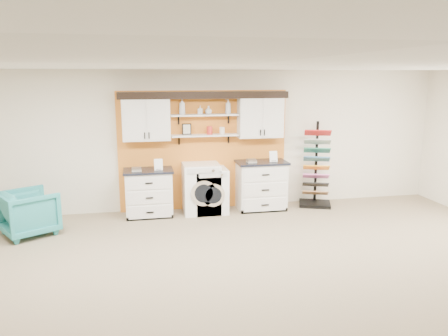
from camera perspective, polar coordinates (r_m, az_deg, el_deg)
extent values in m
plane|color=gray|center=(5.53, 3.88, -16.97)|extent=(10.00, 10.00, 0.00)
plane|color=white|center=(4.85, 4.35, 13.42)|extent=(10.00, 10.00, 0.00)
plane|color=silver|center=(8.86, -2.73, 3.62)|extent=(10.00, 0.00, 10.00)
cube|color=orange|center=(8.86, -2.68, 2.31)|extent=(3.40, 0.07, 2.40)
cube|color=silver|center=(8.51, -10.15, 6.37)|extent=(0.90, 0.34, 0.84)
cube|color=silver|center=(8.34, -11.64, 6.20)|extent=(0.42, 0.01, 0.78)
cube|color=silver|center=(8.34, -8.60, 6.32)|extent=(0.42, 0.01, 0.78)
cube|color=silver|center=(8.85, 4.74, 6.72)|extent=(0.90, 0.34, 0.84)
cube|color=silver|center=(8.62, 3.65, 6.60)|extent=(0.42, 0.01, 0.78)
cube|color=silver|center=(8.74, 6.46, 6.62)|extent=(0.42, 0.01, 0.78)
cube|color=silver|center=(8.65, -2.54, 4.29)|extent=(1.32, 0.28, 0.03)
cube|color=silver|center=(8.60, -2.56, 6.93)|extent=(1.32, 0.28, 0.03)
cube|color=black|center=(8.60, -2.61, 9.60)|extent=(3.30, 0.40, 0.10)
cube|color=black|center=(8.41, -2.41, 9.15)|extent=(3.30, 0.04, 0.04)
cube|color=black|center=(8.63, -4.90, 5.09)|extent=(0.18, 0.02, 0.22)
cube|color=beige|center=(8.62, -4.89, 5.08)|extent=(0.14, 0.01, 0.18)
cylinder|color=red|center=(8.65, -1.89, 4.94)|extent=(0.11, 0.11, 0.16)
cylinder|color=silver|center=(8.69, -0.25, 4.91)|extent=(0.10, 0.10, 0.14)
cube|color=silver|center=(8.62, -9.78, -3.30)|extent=(0.88, 0.60, 0.88)
cube|color=black|center=(8.47, -9.63, -6.41)|extent=(0.88, 0.06, 0.07)
cube|color=black|center=(8.51, -9.88, -0.31)|extent=(0.94, 0.66, 0.04)
cube|color=silver|center=(8.25, -9.78, -1.94)|extent=(0.80, 0.02, 0.24)
cube|color=silver|center=(8.32, -9.72, -3.84)|extent=(0.80, 0.02, 0.24)
cube|color=silver|center=(8.40, -9.65, -5.70)|extent=(0.80, 0.02, 0.24)
cube|color=silver|center=(8.94, 4.85, -2.37)|extent=(0.95, 0.60, 0.95)
cube|color=black|center=(8.81, 5.29, -5.56)|extent=(0.95, 0.06, 0.07)
cube|color=black|center=(8.83, 4.91, 0.76)|extent=(1.02, 0.66, 0.04)
cube|color=silver|center=(8.58, 5.45, -0.87)|extent=(0.87, 0.02, 0.26)
cube|color=silver|center=(8.66, 5.41, -2.85)|extent=(0.87, 0.02, 0.26)
cube|color=silver|center=(8.74, 5.37, -4.80)|extent=(0.87, 0.02, 0.26)
cube|color=white|center=(8.68, -3.02, -2.64)|extent=(0.71, 0.66, 0.99)
cube|color=silver|center=(8.26, -2.71, -0.37)|extent=(0.61, 0.02, 0.10)
cylinder|color=silver|center=(8.37, -2.69, -3.30)|extent=(0.50, 0.05, 0.50)
cylinder|color=black|center=(8.34, -2.66, -3.35)|extent=(0.36, 0.03, 0.36)
cube|color=white|center=(8.72, -1.79, -2.89)|extent=(0.64, 0.66, 0.89)
cube|color=silver|center=(8.31, -1.42, -0.93)|extent=(0.55, 0.02, 0.09)
cylinder|color=silver|center=(8.41, -1.41, -3.56)|extent=(0.45, 0.05, 0.45)
cylinder|color=black|center=(8.38, -1.38, -3.60)|extent=(0.32, 0.03, 0.32)
cube|color=black|center=(9.45, 11.76, -4.60)|extent=(0.79, 0.73, 0.06)
cube|color=black|center=(9.43, 11.94, 0.84)|extent=(0.07, 0.07, 1.71)
cube|color=#AF7748|center=(9.40, 11.81, -3.19)|extent=(0.61, 0.47, 0.15)
cube|color=black|center=(9.36, 11.86, -2.11)|extent=(0.61, 0.47, 0.15)
cube|color=#F16BC7|center=(9.32, 11.91, -1.03)|extent=(0.61, 0.47, 0.15)
cube|color=#F4A219|center=(9.28, 11.95, 0.06)|extent=(0.61, 0.47, 0.15)
cube|color=#306BA8|center=(9.24, 12.00, 1.17)|extent=(0.61, 0.47, 0.15)
cube|color=#227E5F|center=(9.21, 12.05, 2.27)|extent=(0.61, 0.47, 0.15)
cube|color=silver|center=(9.19, 12.10, 3.39)|extent=(0.61, 0.47, 0.15)
cube|color=red|center=(9.16, 12.15, 4.51)|extent=(0.61, 0.47, 0.15)
imported|color=teal|center=(8.21, -24.11, -5.34)|extent=(1.15, 1.14, 0.77)
imported|color=silver|center=(8.54, -5.49, 8.00)|extent=(0.14, 0.14, 0.31)
imported|color=silver|center=(8.58, -3.13, 7.58)|extent=(0.10, 0.10, 0.17)
imported|color=silver|center=(8.61, -2.03, 7.58)|extent=(0.18, 0.18, 0.16)
imported|color=silver|center=(8.67, 0.53, 8.04)|extent=(0.12, 0.12, 0.29)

